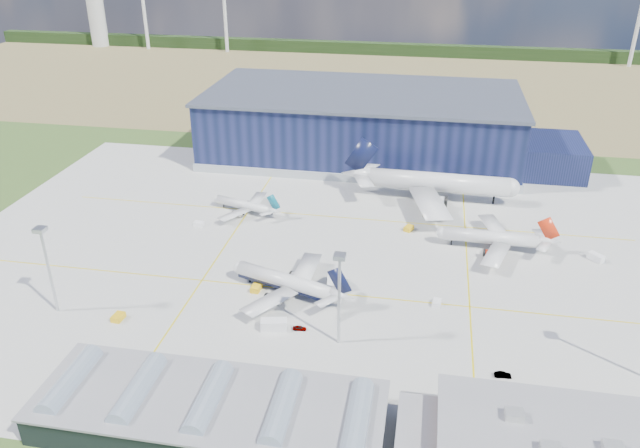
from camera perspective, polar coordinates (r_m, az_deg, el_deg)
The scene contains 23 objects.
ground at distance 170.90m, azimuth -0.08°, elevation -4.41°, with size 600.00×600.00×0.00m, color #2F4B1C.
apron at distance 179.42m, azimuth 0.50°, elevation -2.79°, with size 220.00×160.00×0.08m.
farmland at distance 375.68m, azimuth 6.15°, elevation 12.77°, with size 600.00×220.00×0.01m, color olive.
treeline at distance 452.94m, azimuth 7.06°, elevation 15.58°, with size 600.00×8.00×8.00m, color black.
hangar at distance 252.06m, azimuth 4.50°, elevation 8.79°, with size 145.00×62.00×26.10m.
glass_concourse at distance 123.43m, azimuth -8.44°, elevation -16.74°, with size 78.00×23.00×8.60m.
light_mast_west at distance 160.54m, azimuth -23.78°, elevation -2.73°, with size 2.60×2.60×23.00m.
light_mast_center at distance 136.20m, azimuth 1.78°, elevation -5.57°, with size 2.60×2.60×23.00m.
airliner_navy at distance 159.08m, azimuth -3.22°, elevation -4.57°, with size 35.31×34.55×11.52m, color silver, non-canonical shape.
airliner_red at distance 186.47m, azimuth 15.42°, elevation -0.65°, with size 35.05×34.29×11.43m, color silver, non-canonical shape.
airliner_widebody at distance 214.01m, azimuth 10.81°, elevation 4.63°, with size 60.36×59.05×19.68m, color silver, non-canonical shape.
airliner_regional at distance 204.32m, azimuth -7.00°, elevation 2.13°, with size 25.98×25.41×8.47m, color silver, non-canonical shape.
gse_tug_a at distance 163.35m, azimuth -5.84°, elevation -5.84°, with size 2.23×3.65×1.52m, color gold.
gse_tug_b at distance 159.20m, azimuth -17.97°, elevation -8.11°, with size 2.26×3.39×1.47m, color gold.
gse_van_a at distance 148.38m, azimuth -4.24°, elevation -9.19°, with size 2.69×6.16×2.69m, color white.
gse_cart_a at distance 159.55m, azimuth 10.63°, elevation -7.10°, with size 2.02×3.02×1.31m, color white.
gse_van_b at distance 192.24m, azimuth 23.91°, elevation -2.81°, with size 2.09×4.57×2.09m, color white.
gse_tug_c at distance 194.46m, azimuth 8.12°, elevation -0.39°, with size 2.10×3.36×1.47m, color gold.
gse_cart_b at distance 199.14m, azimuth -11.02°, elevation 0.02°, with size 2.07×3.11×1.35m, color white.
gse_van_c at distance 132.04m, azimuth 15.70°, elevation -15.70°, with size 2.18×4.54×2.18m, color white.
airstair at distance 163.11m, azimuth 1.19°, elevation -5.32°, with size 2.21×5.53×3.54m, color white.
car_a at distance 148.41m, azimuth -1.88°, elevation -9.49°, with size 1.28×3.18×1.08m, color #99999E.
car_b at distance 140.54m, azimuth 16.37°, elevation -13.10°, with size 1.24×3.55×1.17m, color #99999E.
Camera 1 is at (26.58, -144.39, 87.49)m, focal length 35.00 mm.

